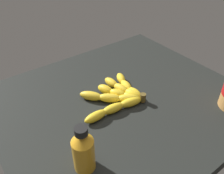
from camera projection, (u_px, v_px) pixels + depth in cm
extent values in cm
cube|color=black|center=(121.00, 103.00, 79.97)|extent=(81.73, 71.32, 4.12)
ellipsoid|color=yellow|center=(135.00, 93.00, 78.79)|extent=(3.15, 6.29, 2.85)
ellipsoid|color=yellow|center=(126.00, 86.00, 82.06)|extent=(3.81, 6.54, 2.85)
ellipsoid|color=yellow|center=(121.00, 78.00, 85.71)|extent=(4.90, 6.77, 2.85)
ellipsoid|color=yellow|center=(133.00, 94.00, 78.20)|extent=(4.65, 6.83, 2.90)
ellipsoid|color=yellow|center=(121.00, 88.00, 80.72)|extent=(4.07, 6.70, 2.90)
ellipsoid|color=yellow|center=(111.00, 83.00, 83.56)|extent=(3.44, 6.48, 2.90)
ellipsoid|color=yellow|center=(131.00, 96.00, 77.00)|extent=(6.28, 6.66, 3.13)
ellipsoid|color=yellow|center=(118.00, 94.00, 78.25)|extent=(5.73, 6.82, 3.13)
ellipsoid|color=yellow|center=(105.00, 89.00, 80.10)|extent=(5.02, 6.77, 3.13)
ellipsoid|color=yellow|center=(129.00, 99.00, 76.16)|extent=(8.33, 7.09, 3.08)
ellipsoid|color=yellow|center=(110.00, 98.00, 76.38)|extent=(7.96, 7.70, 3.08)
ellipsoid|color=yellow|center=(91.00, 96.00, 77.31)|extent=(7.43, 8.15, 3.08)
ellipsoid|color=yellow|center=(130.00, 102.00, 74.77)|extent=(8.39, 4.44, 2.87)
ellipsoid|color=yellow|center=(113.00, 108.00, 72.41)|extent=(8.22, 3.64, 2.87)
ellipsoid|color=yellow|center=(96.00, 116.00, 69.58)|extent=(8.00, 2.94, 2.87)
cylinder|color=brown|center=(143.00, 98.00, 76.11)|extent=(2.00, 2.00, 3.00)
cylinder|color=gold|center=(84.00, 154.00, 54.60)|extent=(5.37, 5.37, 9.39)
cone|color=gold|center=(82.00, 138.00, 50.99)|extent=(5.37, 5.37, 2.61)
cylinder|color=black|center=(81.00, 131.00, 49.64)|extent=(3.10, 3.10, 1.86)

